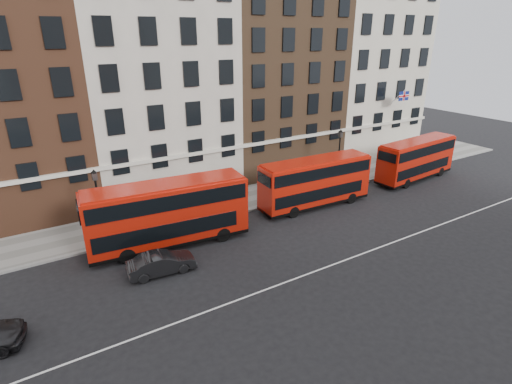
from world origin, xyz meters
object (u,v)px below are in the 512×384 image
bus_b (167,213)px  bus_d (416,159)px  traffic_light (409,148)px  bus_c (315,182)px  car_front (162,263)px

bus_b → bus_d: bearing=5.4°
bus_d → traffic_light: bearing=45.9°
bus_d → bus_b: bearing=175.0°
bus_c → traffic_light: bus_c is taller
bus_c → bus_d: 12.98m
bus_c → car_front: bus_c is taller
bus_d → bus_c: bearing=175.0°
bus_c → bus_b: bearing=-177.4°
bus_b → bus_c: size_ratio=1.11×
bus_c → traffic_light: bearing=12.1°
bus_b → bus_c: bearing=5.4°
car_front → bus_c: bearing=-72.6°
bus_d → traffic_light: size_ratio=3.04×
bus_b → bus_d: 25.94m
bus_b → car_front: bearing=-112.3°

